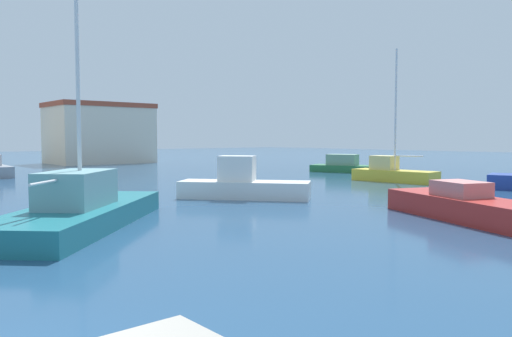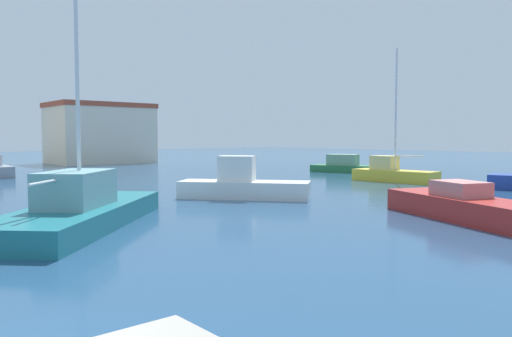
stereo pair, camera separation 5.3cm
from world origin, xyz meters
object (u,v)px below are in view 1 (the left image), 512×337
(sailboat_yellow_outer_mooring, at_px, (393,172))
(motorboat_white_inner_mooring, at_px, (243,186))
(motorboat_green_center_channel, at_px, (348,166))
(motorboat_red_mid_harbor, at_px, (462,205))
(sailboat_teal_far_left, at_px, (80,208))

(sailboat_yellow_outer_mooring, relative_size, motorboat_white_inner_mooring, 1.46)
(sailboat_yellow_outer_mooring, xyz_separation_m, motorboat_green_center_channel, (4.51, 7.13, -0.09))
(motorboat_white_inner_mooring, relative_size, motorboat_red_mid_harbor, 0.90)
(sailboat_yellow_outer_mooring, height_order, motorboat_white_inner_mooring, sailboat_yellow_outer_mooring)
(sailboat_teal_far_left, bearing_deg, motorboat_red_mid_harbor, -33.17)
(sailboat_teal_far_left, relative_size, motorboat_white_inner_mooring, 2.04)
(sailboat_teal_far_left, height_order, motorboat_red_mid_harbor, sailboat_teal_far_left)
(sailboat_yellow_outer_mooring, distance_m, motorboat_white_inner_mooring, 12.47)
(sailboat_yellow_outer_mooring, bearing_deg, sailboat_teal_far_left, -171.68)
(sailboat_teal_far_left, relative_size, motorboat_green_center_channel, 1.78)
(sailboat_teal_far_left, distance_m, motorboat_red_mid_harbor, 12.39)
(motorboat_green_center_channel, bearing_deg, sailboat_yellow_outer_mooring, -122.31)
(sailboat_yellow_outer_mooring, xyz_separation_m, motorboat_red_mid_harbor, (-10.49, -9.83, -0.12))
(motorboat_green_center_channel, bearing_deg, sailboat_teal_far_left, -158.12)
(sailboat_teal_far_left, xyz_separation_m, motorboat_white_inner_mooring, (8.40, 2.45, -0.01))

